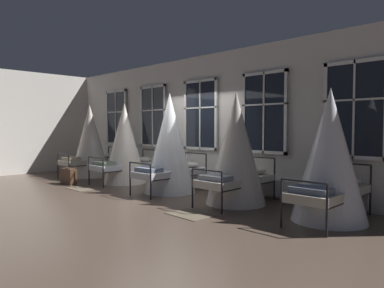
# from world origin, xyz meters

# --- Properties ---
(ground) EXTENTS (22.51, 22.51, 0.00)m
(ground) POSITION_xyz_m (0.00, 0.00, 0.00)
(ground) COLOR #4C3D33
(back_wall_with_windows) EXTENTS (12.26, 0.10, 3.49)m
(back_wall_with_windows) POSITION_xyz_m (0.00, 1.41, 1.75)
(back_wall_with_windows) COLOR silver
(back_wall_with_windows) RESTS_ON ground
(end_wall_left) EXTENTS (0.10, 6.64, 3.49)m
(end_wall_left) POSITION_xyz_m (-6.13, -1.46, 1.75)
(end_wall_left) COLOR silver
(end_wall_left) RESTS_ON ground
(window_bank) EXTENTS (9.14, 0.10, 2.79)m
(window_bank) POSITION_xyz_m (0.00, 1.29, 1.13)
(window_bank) COLOR black
(window_bank) RESTS_ON ground
(cot_first) EXTENTS (1.26, 1.89, 2.33)m
(cot_first) POSITION_xyz_m (-3.96, 0.28, 1.12)
(cot_first) COLOR black
(cot_first) RESTS_ON ground
(cot_second) EXTENTS (1.26, 1.89, 2.28)m
(cot_second) POSITION_xyz_m (-2.02, 0.28, 1.10)
(cot_second) COLOR black
(cot_second) RESTS_ON ground
(cot_third) EXTENTS (1.26, 1.91, 2.42)m
(cot_third) POSITION_xyz_m (0.02, 0.20, 1.16)
(cot_third) COLOR black
(cot_third) RESTS_ON ground
(cot_fourth) EXTENTS (1.26, 1.91, 2.33)m
(cot_fourth) POSITION_xyz_m (1.97, 0.29, 1.12)
(cot_fourth) COLOR black
(cot_fourth) RESTS_ON ground
(cot_fifth) EXTENTS (1.26, 1.90, 2.26)m
(cot_fifth) POSITION_xyz_m (3.97, 0.29, 1.09)
(cot_fifth) COLOR black
(cot_fifth) RESTS_ON ground
(rug_second) EXTENTS (0.81, 0.57, 0.01)m
(rug_second) POSITION_xyz_m (-1.99, -1.08, 0.01)
(rug_second) COLOR brown
(rug_second) RESTS_ON ground
(rug_fourth) EXTENTS (0.82, 0.59, 0.01)m
(rug_fourth) POSITION_xyz_m (1.99, -1.08, 0.01)
(rug_fourth) COLOR brown
(rug_fourth) RESTS_ON ground
(suitcase_dark) EXTENTS (0.57, 0.23, 0.47)m
(suitcase_dark) POSITION_xyz_m (-2.94, -0.98, 0.22)
(suitcase_dark) COLOR #472D1E
(suitcase_dark) RESTS_ON ground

